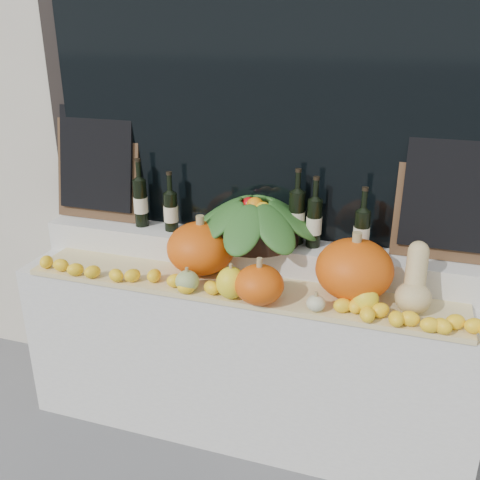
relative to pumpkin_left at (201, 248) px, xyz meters
name	(u,v)px	position (x,y,z in m)	size (l,w,h in m)	color
display_sill	(244,354)	(0.22, 0.03, -0.59)	(2.30, 0.55, 0.88)	silver
rear_tier	(253,253)	(0.22, 0.18, -0.07)	(2.30, 0.25, 0.16)	silver
straw_bedding	(237,288)	(0.22, -0.09, -0.14)	(2.10, 0.32, 0.03)	tan
pumpkin_left	(201,248)	(0.00, 0.00, 0.00)	(0.34, 0.34, 0.26)	#E0570B
pumpkin_right	(354,269)	(0.75, -0.03, 0.01)	(0.35, 0.35, 0.27)	#E0570B
pumpkin_center	(259,285)	(0.36, -0.22, -0.04)	(0.22, 0.22, 0.17)	#E0570B
butternut_squash	(415,285)	(1.01, -0.07, -0.01)	(0.15, 0.21, 0.29)	tan
decorative_gourds	(260,289)	(0.36, -0.20, -0.07)	(0.91, 0.19, 0.17)	#3D7021
lemon_heap	(229,290)	(0.22, -0.20, -0.10)	(2.20, 0.16, 0.06)	yellow
produce_bowl	(255,219)	(0.23, 0.17, 0.12)	(0.69, 0.69, 0.24)	black
wine_bottle_far_left	(141,202)	(-0.42, 0.18, 0.14)	(0.08, 0.08, 0.37)	black
wine_bottle_near_left	(171,211)	(-0.23, 0.17, 0.11)	(0.08, 0.08, 0.32)	black
wine_bottle_tall	(297,217)	(0.43, 0.20, 0.14)	(0.08, 0.08, 0.38)	black
wine_bottle_near_right	(314,222)	(0.52, 0.18, 0.13)	(0.08, 0.08, 0.35)	black
wine_bottle_far_right	(361,232)	(0.75, 0.14, 0.12)	(0.08, 0.08, 0.34)	black
chalkboard_left	(97,161)	(-0.70, 0.25, 0.33)	(0.50, 0.14, 0.61)	#4C331E
chalkboard_right	(454,191)	(1.14, 0.25, 0.33)	(0.50, 0.14, 0.61)	#4C331E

